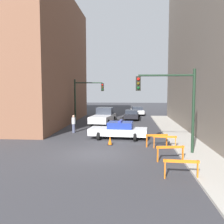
% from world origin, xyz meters
% --- Properties ---
extents(ground_plane, '(120.00, 120.00, 0.00)m').
position_xyz_m(ground_plane, '(0.00, 0.00, 0.00)').
color(ground_plane, '#38383D').
extents(sidewalk_right, '(2.40, 44.00, 0.12)m').
position_xyz_m(sidewalk_right, '(6.20, 0.00, 0.06)').
color(sidewalk_right, '#B2ADA3').
rests_on(sidewalk_right, ground_plane).
extents(building_corner_left, '(14.00, 20.00, 15.07)m').
position_xyz_m(building_corner_left, '(-12.00, 14.00, 7.53)').
color(building_corner_left, brown).
rests_on(building_corner_left, ground_plane).
extents(traffic_light_near, '(3.64, 0.35, 5.20)m').
position_xyz_m(traffic_light_near, '(4.73, 0.31, 3.53)').
color(traffic_light_near, black).
rests_on(traffic_light_near, sidewalk_right).
extents(traffic_light_far, '(3.44, 0.35, 5.20)m').
position_xyz_m(traffic_light_far, '(-3.30, 13.07, 3.40)').
color(traffic_light_far, black).
rests_on(traffic_light_far, ground_plane).
extents(police_car, '(4.85, 2.63, 1.52)m').
position_xyz_m(police_car, '(1.06, 4.93, 0.72)').
color(police_car, white).
rests_on(police_car, ground_plane).
extents(white_truck, '(3.10, 5.62, 1.90)m').
position_xyz_m(white_truck, '(-1.13, 13.35, 0.91)').
color(white_truck, silver).
rests_on(white_truck, ground_plane).
extents(parked_car_near, '(2.41, 4.38, 1.31)m').
position_xyz_m(parked_car_near, '(2.15, 17.96, 0.67)').
color(parked_car_near, black).
rests_on(parked_car_near, ground_plane).
extents(parked_car_mid, '(2.48, 4.42, 1.31)m').
position_xyz_m(parked_car_mid, '(3.03, 24.13, 0.67)').
color(parked_car_mid, silver).
rests_on(parked_car_mid, ground_plane).
extents(pedestrian_crossing, '(0.38, 0.38, 1.66)m').
position_xyz_m(pedestrian_crossing, '(-3.29, 7.49, 0.86)').
color(pedestrian_crossing, '#474C66').
rests_on(pedestrian_crossing, ground_plane).
extents(barrier_front, '(1.60, 0.26, 0.90)m').
position_xyz_m(barrier_front, '(4.34, -4.12, 0.62)').
color(barrier_front, orange).
rests_on(barrier_front, ground_plane).
extents(barrier_mid, '(1.59, 0.37, 0.90)m').
position_xyz_m(barrier_mid, '(4.28, -1.36, 0.62)').
color(barrier_mid, orange).
rests_on(barrier_mid, ground_plane).
extents(barrier_back, '(1.59, 0.36, 0.90)m').
position_xyz_m(barrier_back, '(4.39, 1.75, 0.62)').
color(barrier_back, orange).
rests_on(barrier_back, ground_plane).
extents(barrier_corner, '(1.58, 0.42, 0.90)m').
position_xyz_m(barrier_corner, '(3.89, 2.26, 0.62)').
color(barrier_corner, orange).
rests_on(barrier_corner, ground_plane).
extents(traffic_cone, '(0.36, 0.36, 0.66)m').
position_xyz_m(traffic_cone, '(0.54, 2.61, 0.32)').
color(traffic_cone, black).
rests_on(traffic_cone, ground_plane).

